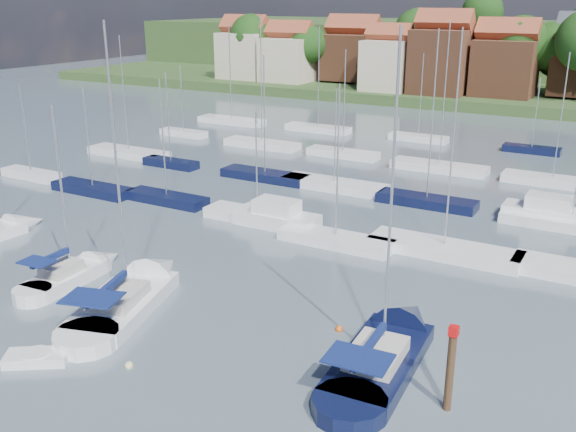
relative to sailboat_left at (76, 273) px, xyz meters
The scene contains 12 objects.
ground 37.12m from the sailboat_left, 71.87° to the left, with size 260.00×260.00×0.00m, color #414E58.
sailboat_left is the anchor object (origin of this frame).
sailboat_centre 5.41m from the sailboat_left, ahead, with size 7.06×13.69×17.90m.
sailboat_navy 21.33m from the sailboat_left, ahead, with size 4.18×13.10×17.83m.
tender 10.34m from the sailboat_left, 53.65° to the right, with size 3.38×2.93×0.67m.
timber_piling 25.35m from the sailboat_left, ahead, with size 0.40×0.40×6.41m.
buoy_b 9.80m from the sailboat_left, 58.84° to the right, with size 0.45×0.45×0.45m, color #D85914.
buoy_c 8.65m from the sailboat_left, 36.12° to the right, with size 0.54×0.54×0.54m, color #D85914.
buoy_d 12.29m from the sailboat_left, 31.34° to the right, with size 0.44×0.44×0.44m, color beige.
buoy_e 18.12m from the sailboat_left, ahead, with size 0.43×0.43×0.43m, color #D85914.
marina_field 33.27m from the sailboat_left, 66.13° to the left, with size 79.62×41.41×15.93m.
far_shore_town 128.75m from the sailboat_left, 83.85° to the left, with size 212.46×90.00×22.27m.
Camera 1 is at (19.59, -21.96, 17.40)m, focal length 40.00 mm.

